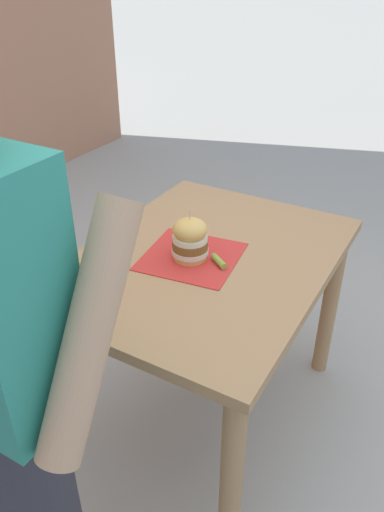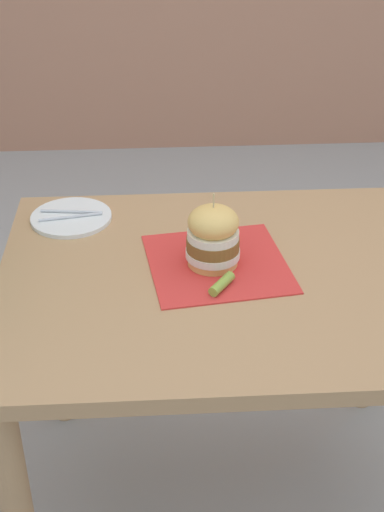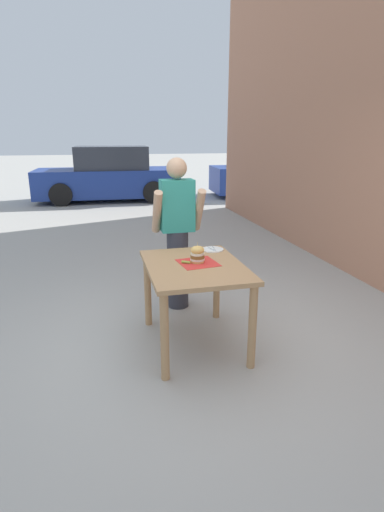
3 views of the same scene
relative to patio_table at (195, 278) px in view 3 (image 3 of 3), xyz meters
The scene contains 10 objects.
ground_plane 0.67m from the patio_table, ahead, with size 80.00×80.00×0.00m, color #ADAAA3.
patio_table is the anchor object (origin of this frame).
serving_paper 0.14m from the patio_table, 41.26° to the left, with size 0.33×0.33×0.00m, color red.
sandwich 0.22m from the patio_table, 50.82° to the left, with size 0.13×0.13×0.19m.
pickle_spear 0.17m from the patio_table, 153.91° to the left, with size 0.02×0.02×0.08m, color #8EA83D.
side_plate_with_forks 0.52m from the patio_table, 54.80° to the left, with size 0.22×0.22×0.02m.
diner_across_table 0.93m from the patio_table, 88.24° to the left, with size 0.55×0.35×1.69m.
building_wall 4.17m from the patio_table, 36.60° to the left, with size 0.30×10.00×5.95m, color tan.
parked_car_near_curb 10.24m from the patio_table, 60.53° to the left, with size 4.33×2.10×1.60m.
parked_car_far_end 9.16m from the patio_table, 92.43° to the left, with size 4.27×1.98×1.60m.
Camera 3 is at (-0.83, -3.32, 1.91)m, focal length 28.00 mm.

